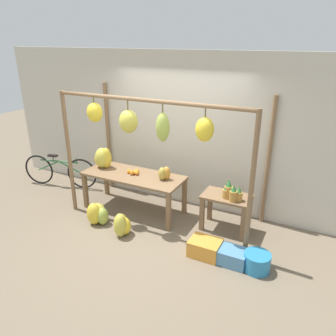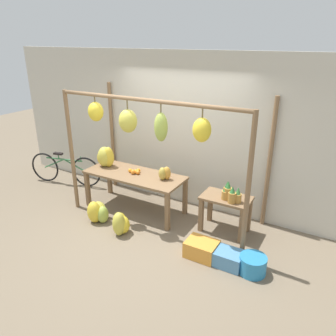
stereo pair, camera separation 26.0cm
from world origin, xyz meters
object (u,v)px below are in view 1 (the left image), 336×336
(pineapple_cluster, at_px, (231,192))
(blue_bucket, at_px, (257,262))
(fruit_crate_white, at_px, (205,248))
(banana_pile_ground_right, at_px, (122,225))
(orange_pile, at_px, (134,172))
(parked_bicycle, at_px, (60,171))
(papaya_pile, at_px, (164,173))
(banana_pile_ground_left, at_px, (98,214))
(fruit_crate_purple, at_px, (232,256))
(banana_pile_on_table, at_px, (103,159))

(pineapple_cluster, relative_size, blue_bucket, 0.87)
(fruit_crate_white, bearing_deg, banana_pile_ground_right, -176.09)
(orange_pile, distance_m, parked_bicycle, 2.03)
(blue_bucket, height_order, papaya_pile, papaya_pile)
(banana_pile_ground_right, xyz_separation_m, blue_bucket, (2.14, 0.10, -0.04))
(papaya_pile, bearing_deg, banana_pile_ground_left, -141.95)
(orange_pile, relative_size, parked_bicycle, 0.15)
(parked_bicycle, distance_m, papaya_pile, 2.62)
(fruit_crate_white, distance_m, parked_bicycle, 3.74)
(orange_pile, height_order, blue_bucket, orange_pile)
(banana_pile_ground_left, distance_m, parked_bicycle, 1.88)
(pineapple_cluster, height_order, banana_pile_ground_right, pineapple_cluster)
(pineapple_cluster, bearing_deg, fruit_crate_purple, -68.51)
(pineapple_cluster, xyz_separation_m, fruit_crate_white, (-0.12, -0.73, -0.62))
(pineapple_cluster, xyz_separation_m, banana_pile_ground_right, (-1.52, -0.82, -0.57))
(blue_bucket, relative_size, fruit_crate_purple, 0.91)
(orange_pile, relative_size, pineapple_cluster, 0.76)
(pineapple_cluster, xyz_separation_m, papaya_pile, (-1.18, 0.00, 0.09))
(papaya_pile, xyz_separation_m, fruit_crate_purple, (1.46, -0.73, -0.72))
(banana_pile_ground_right, xyz_separation_m, parked_bicycle, (-2.24, 0.97, 0.18))
(pineapple_cluster, relative_size, banana_pile_ground_right, 0.78)
(blue_bucket, height_order, fruit_crate_purple, blue_bucket)
(banana_pile_ground_right, bearing_deg, banana_pile_ground_left, 169.62)
(fruit_crate_white, bearing_deg, blue_bucket, 0.53)
(banana_pile_ground_right, distance_m, fruit_crate_purple, 1.81)
(banana_pile_on_table, relative_size, papaya_pile, 1.76)
(banana_pile_on_table, bearing_deg, parked_bicycle, 173.29)
(banana_pile_on_table, xyz_separation_m, banana_pile_ground_right, (0.94, -0.82, -0.72))
(banana_pile_on_table, xyz_separation_m, parked_bicycle, (-1.30, 0.15, -0.54))
(papaya_pile, distance_m, fruit_crate_purple, 1.79)
(fruit_crate_white, height_order, blue_bucket, blue_bucket)
(banana_pile_ground_left, distance_m, fruit_crate_white, 1.97)
(fruit_crate_white, xyz_separation_m, parked_bicycle, (-3.63, 0.87, 0.22))
(banana_pile_on_table, height_order, papaya_pile, banana_pile_on_table)
(blue_bucket, bearing_deg, banana_pile_ground_right, -177.27)
(pineapple_cluster, distance_m, fruit_crate_purple, 1.00)
(orange_pile, bearing_deg, banana_pile_ground_left, -115.41)
(banana_pile_ground_right, bearing_deg, orange_pile, 107.56)
(banana_pile_on_table, height_order, fruit_crate_purple, banana_pile_on_table)
(orange_pile, distance_m, fruit_crate_white, 1.89)
(fruit_crate_white, bearing_deg, fruit_crate_purple, -0.31)
(fruit_crate_purple, bearing_deg, papaya_pile, 153.44)
(banana_pile_on_table, bearing_deg, banana_pile_ground_left, -63.12)
(orange_pile, height_order, parked_bicycle, orange_pile)
(pineapple_cluster, distance_m, banana_pile_ground_right, 1.81)
(papaya_pile, bearing_deg, blue_bucket, -21.82)
(orange_pile, relative_size, blue_bucket, 0.66)
(banana_pile_on_table, relative_size, parked_bicycle, 0.25)
(pineapple_cluster, height_order, fruit_crate_purple, pineapple_cluster)
(banana_pile_on_table, height_order, parked_bicycle, banana_pile_on_table)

